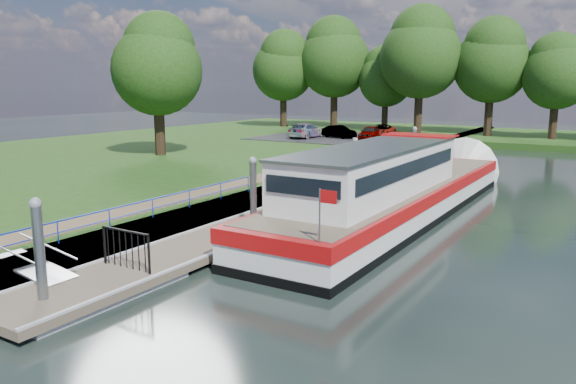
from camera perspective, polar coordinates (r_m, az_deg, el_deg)
The scene contains 17 objects.
ground at distance 15.72m, azimuth -21.96°, elevation -10.80°, with size 160.00×160.00×0.00m, color black.
riverbank at distance 38.45m, azimuth -20.13°, elevation 2.41°, with size 32.00×90.00×0.78m, color #1C3E11.
bank_edge at distance 28.10m, azimuth -0.14°, elevation 0.18°, with size 1.10×90.00×0.78m, color #473D2D.
footpath at distance 23.73m, azimuth -12.96°, elevation -1.07°, with size 1.60×40.00×0.05m, color brown.
carpark at distance 52.07m, azimuth 5.33°, elevation 5.53°, with size 14.00×12.00×0.06m, color black.
blue_fence at distance 19.17m, azimuth -19.97°, elevation -2.71°, with size 0.04×18.04×0.72m.
pontoon at distance 25.18m, azimuth 2.39°, elevation -1.55°, with size 2.50×30.00×0.56m.
mooring_piles at distance 24.97m, azimuth 2.41°, elevation 0.90°, with size 0.30×27.30×3.55m.
gangway at distance 17.24m, azimuth -24.47°, elevation -6.90°, with size 2.58×1.00×0.92m.
gate_panel at distance 16.66m, azimuth -16.16°, elevation -5.05°, with size 1.85×0.05×1.15m.
barge at distance 24.82m, azimuth 11.31°, elevation 0.19°, with size 4.36×21.15×4.78m.
horizon_trees at distance 58.80m, azimuth 18.71°, elevation 12.59°, with size 54.38×10.03×12.87m.
bank_tree_a at distance 40.02m, azimuth -13.09°, elevation 12.63°, with size 6.12×6.12×9.72m.
car_a at distance 50.02m, azimuth 8.32°, elevation 5.98°, with size 1.43×3.54×1.21m, color #999999.
car_b at distance 51.33m, azimuth 5.20°, elevation 6.12°, with size 1.19×3.41×1.12m, color #999999.
car_c at distance 51.32m, azimuth 1.88°, elevation 6.27°, with size 1.85×4.55×1.32m, color #999999.
car_d at distance 52.45m, azimuth 9.40°, elevation 6.14°, with size 1.93×4.18×1.16m, color #999999.
Camera 1 is at (12.01, -8.47, 5.59)m, focal length 35.00 mm.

